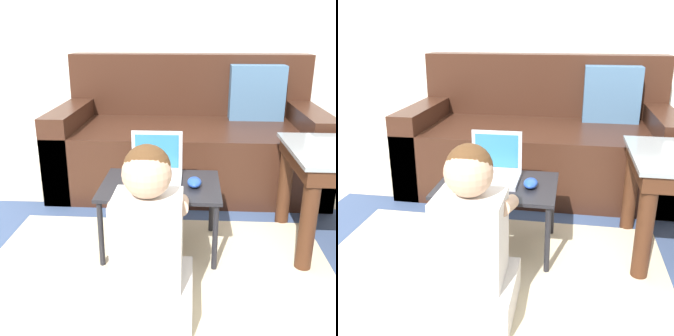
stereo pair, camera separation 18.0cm
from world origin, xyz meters
TOP-DOWN VIEW (x-y plane):
  - ground_plane at (0.00, 0.00)m, footprint 16.00×16.00m
  - area_rug at (-0.06, -0.03)m, footprint 2.11×1.42m
  - couch at (0.06, 1.11)m, footprint 1.67×0.88m
  - laptop_desk at (-0.06, 0.20)m, footprint 0.54×0.39m
  - laptop at (-0.09, 0.25)m, footprint 0.24×0.21m
  - computer_mouse at (0.09, 0.19)m, footprint 0.06×0.10m
  - person_seated at (-0.07, -0.25)m, footprint 0.31×0.39m

SIDE VIEW (x-z plane):
  - ground_plane at x=0.00m, z-range 0.00..0.00m
  - area_rug at x=-0.06m, z-range 0.00..0.01m
  - person_seated at x=-0.07m, z-range -0.04..0.60m
  - couch at x=0.06m, z-range -0.13..0.70m
  - laptop_desk at x=-0.06m, z-range 0.13..0.46m
  - computer_mouse at x=0.09m, z-range 0.33..0.37m
  - laptop at x=-0.09m, z-range 0.26..0.48m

